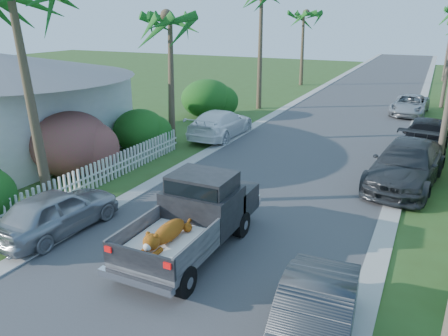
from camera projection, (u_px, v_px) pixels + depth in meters
The scene contains 18 objects.
ground at pixel (146, 311), 9.60m from camera, with size 120.00×120.00×0.00m, color #324D1D.
road at pixel (353, 108), 30.86m from camera, with size 8.00×100.00×0.02m, color #38383A.
curb_left at pixel (295, 103), 32.62m from camera, with size 0.60×100.00×0.06m, color #A5A39E.
curb_right at pixel (419, 113), 29.09m from camera, with size 0.60×100.00×0.06m, color #A5A39E.
pickup_truck at pixel (198, 213), 12.03m from camera, with size 1.98×5.12×2.06m.
parked_car_rn at pixel (313, 325), 8.15m from camera, with size 1.42×4.07×1.34m, color #2D2F32.
parked_car_rm at pixel (406, 165), 16.53m from camera, with size 2.26×5.57×1.62m, color #2C2E31.
parked_car_rf at pixel (425, 137), 20.32m from camera, with size 1.94×4.82×1.64m, color black.
parked_car_rd at pixel (410, 105), 28.64m from camera, with size 2.10×4.55×1.26m, color #9FA1A6.
parked_car_ln at pixel (57, 212), 12.88m from camera, with size 1.59×3.96×1.35m, color #A1A3A7.
parked_car_lf at pixel (221, 124), 23.24m from camera, with size 2.03×4.99×1.45m, color white.
palm_l_b at pixel (169, 16), 20.58m from camera, with size 4.40×4.40×7.40m.
palm_l_d at pixel (304, 13), 39.07m from camera, with size 4.40×4.40×7.70m.
shrub_l_b at pixel (71, 144), 17.48m from camera, with size 3.00×3.30×2.60m, color #BB1A4B.
shrub_l_c at pixel (140, 130), 20.81m from camera, with size 2.40×2.64×2.00m, color #164C15.
shrub_l_d at pixel (207, 98), 27.80m from camera, with size 3.20×3.52×2.40m, color #164C15.
picket_fence at pixel (100, 173), 16.58m from camera, with size 0.10×11.00×1.00m, color white.
house_left at pixel (0, 108), 20.19m from camera, with size 9.00×8.00×4.60m.
Camera 1 is at (5.04, -6.49, 6.12)m, focal length 35.00 mm.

